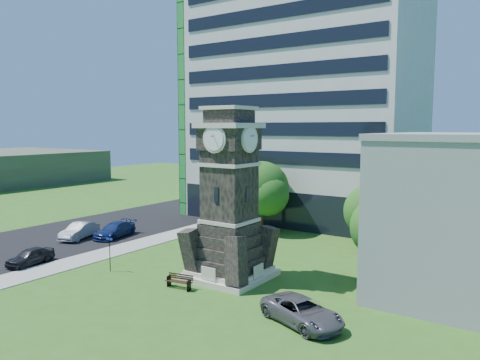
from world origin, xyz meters
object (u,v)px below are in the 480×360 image
Objects in this scene: clock_tower at (229,205)px; car_east_lot at (302,311)px; car_street_south at (30,256)px; park_bench at (179,281)px; car_street_mid at (79,231)px; car_street_north at (115,230)px; street_sign at (110,250)px.

clock_tower is 10.16m from car_east_lot.
clock_tower is at bearing 13.88° from car_street_south.
park_bench is at bearing 1.52° from car_street_south.
car_street_mid is 3.35m from car_street_north.
clock_tower is 3.14× the size of car_street_south.
street_sign reaches higher than car_street_mid.
street_sign reaches higher than car_east_lot.
car_street_south is 10.17m from car_street_north.
car_street_south reaches higher than park_bench.
car_street_south is 8.75m from car_street_mid.
car_street_mid is at bearing 109.39° from car_street_south.
clock_tower is at bearing 21.98° from street_sign.
car_street_north is 11.32m from street_sign.
car_street_mid reaches higher than car_east_lot.
car_street_north is (-1.80, 10.01, 0.06)m from car_street_south.
park_bench is (13.39, 2.56, -0.15)m from car_street_south.
car_street_north is 1.89× the size of street_sign.
car_street_north is at bearing 90.88° from car_street_south.
street_sign is at bearing -44.21° from car_street_mid.
car_east_lot is (24.62, -7.93, -0.01)m from car_street_north.
car_street_north is at bearing 93.06° from car_east_lot.
car_east_lot is 16.30m from street_sign.
park_bench is at bearing -34.40° from car_street_mid.
car_street_mid reaches higher than park_bench.
street_sign is (-8.27, -3.92, -3.63)m from clock_tower.
car_east_lot is at bearing -4.13° from car_street_south.
clock_tower is at bearing 82.79° from car_east_lot.
car_street_north is at bearing 167.59° from clock_tower.
car_street_mid is at bearing -147.17° from car_street_north.
street_sign is (-16.27, 0.36, 0.93)m from car_east_lot.
street_sign is (6.55, 2.43, 0.98)m from car_street_south.
clock_tower reaches higher than car_street_south.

